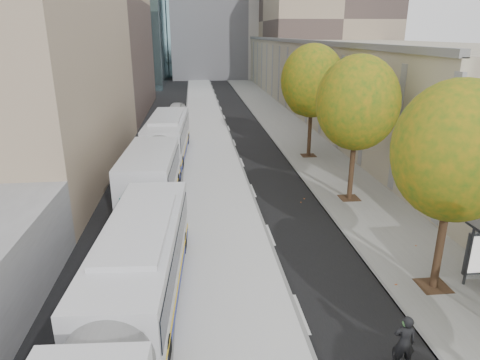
{
  "coord_description": "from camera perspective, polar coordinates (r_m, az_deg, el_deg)",
  "views": [
    {
      "loc": [
        -5.02,
        0.11,
        8.98
      ],
      "look_at": [
        -3.0,
        18.82,
        2.5
      ],
      "focal_mm": 32.0,
      "sensor_mm": 36.0,
      "label": 1
    }
  ],
  "objects": [
    {
      "name": "bus_platform",
      "position": [
        36.03,
        -4.16,
        4.64
      ],
      "size": [
        4.25,
        150.0,
        0.15
      ],
      "primitive_type": "cube",
      "color": "silver",
      "rests_on": "ground"
    },
    {
      "name": "sidewalk",
      "position": [
        37.16,
        8.31,
        4.88
      ],
      "size": [
        4.75,
        150.0,
        0.08
      ],
      "primitive_type": "cube",
      "color": "gray",
      "rests_on": "ground"
    },
    {
      "name": "building_tan",
      "position": [
        67.29,
        12.0,
        14.37
      ],
      "size": [
        18.0,
        92.0,
        8.0
      ],
      "primitive_type": "cube",
      "color": "gray",
      "rests_on": "ground"
    },
    {
      "name": "building_far_block",
      "position": [
        96.71,
        0.43,
        22.58
      ],
      "size": [
        30.0,
        18.0,
        30.0
      ],
      "primitive_type": "cube",
      "color": "#A8A19B",
      "rests_on": "ground"
    },
    {
      "name": "tree_c",
      "position": [
        15.95,
        26.84,
        3.4
      ],
      "size": [
        4.2,
        4.2,
        7.28
      ],
      "color": "black",
      "rests_on": "sidewalk"
    },
    {
      "name": "tree_d",
      "position": [
        23.79,
        15.4,
        9.84
      ],
      "size": [
        4.4,
        4.4,
        7.6
      ],
      "color": "black",
      "rests_on": "sidewalk"
    },
    {
      "name": "tree_e",
      "position": [
        32.24,
        9.63,
        12.88
      ],
      "size": [
        4.6,
        4.6,
        7.92
      ],
      "color": "black",
      "rests_on": "sidewalk"
    },
    {
      "name": "bus_near",
      "position": [
        12.29,
        -15.94,
        -19.17
      ],
      "size": [
        3.41,
        16.92,
        2.8
      ],
      "rotation": [
        0.0,
        0.0,
        -0.06
      ],
      "color": "silver",
      "rests_on": "ground"
    },
    {
      "name": "bus_far",
      "position": [
        28.97,
        -10.38,
        4.01
      ],
      "size": [
        3.48,
        18.1,
        3.0
      ],
      "rotation": [
        0.0,
        0.0,
        -0.05
      ],
      "color": "silver",
      "rests_on": "ground"
    },
    {
      "name": "cyclist",
      "position": [
        13.17,
        20.8,
        -21.15
      ],
      "size": [
        0.74,
        1.64,
        2.03
      ],
      "rotation": [
        0.0,
        0.0,
        -0.19
      ],
      "color": "black",
      "rests_on": "ground"
    },
    {
      "name": "distant_car",
      "position": [
        50.54,
        -8.53,
        9.37
      ],
      "size": [
        2.43,
        4.35,
        1.4
      ],
      "primitive_type": "imported",
      "rotation": [
        0.0,
        0.0,
        -0.2
      ],
      "color": "silver",
      "rests_on": "ground"
    }
  ]
}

